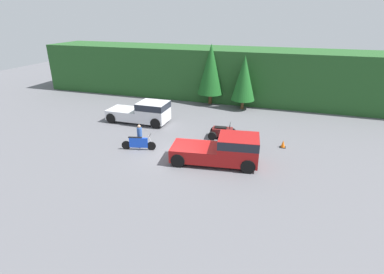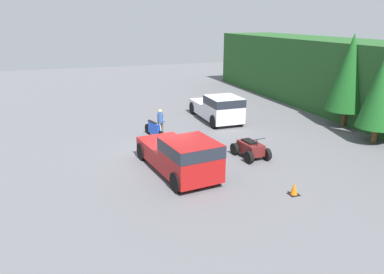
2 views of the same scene
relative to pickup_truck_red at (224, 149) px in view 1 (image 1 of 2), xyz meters
name	(u,v)px [view 1 (image 1 of 2)]	position (x,y,z in m)	size (l,w,h in m)	color
ground_plane	(180,156)	(-3.04, 0.21, -1.02)	(80.00, 80.00, 0.00)	#5B5B60
hillside_backdrop	(229,74)	(-3.04, 16.21, 1.71)	(44.00, 6.00, 5.46)	#235123
tree_left	(211,69)	(-4.40, 13.13, 2.62)	(2.73, 2.73, 6.20)	brown
tree_mid_left	(244,78)	(-0.82, 12.26, 2.10)	(2.34, 2.34, 5.31)	brown
pickup_truck_red	(224,149)	(0.00, 0.00, 0.00)	(5.75, 2.92, 1.94)	maroon
pickup_truck_second	(144,112)	(-8.34, 5.45, 0.00)	(5.45, 2.26, 1.94)	silver
dirt_bike	(139,143)	(-6.18, 0.19, -0.54)	(2.40, 0.85, 1.17)	black
quad_atv	(222,132)	(-1.03, 4.15, -0.55)	(2.17, 1.48, 1.18)	black
rider_person	(140,135)	(-6.29, 0.62, -0.09)	(0.45, 0.45, 1.72)	brown
traffic_cone	(283,144)	(3.54, 3.79, -0.77)	(0.42, 0.42, 0.55)	black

